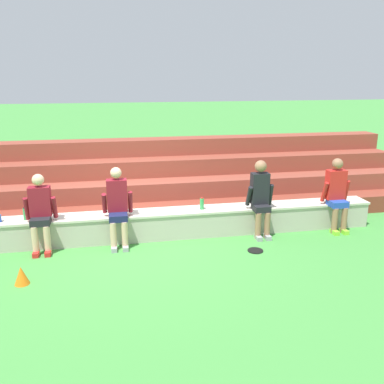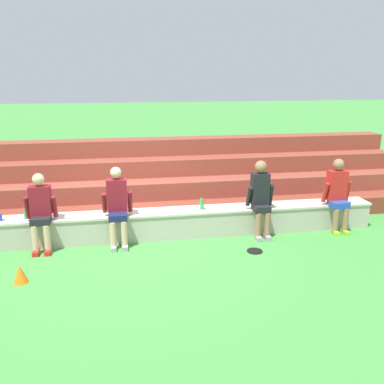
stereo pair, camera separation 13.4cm
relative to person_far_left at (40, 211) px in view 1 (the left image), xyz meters
name	(u,v)px [view 1 (the left image)]	position (x,y,z in m)	size (l,w,h in m)	color
ground_plane	(136,244)	(1.61, -0.01, -0.74)	(80.00, 80.00, 0.00)	#428E3D
stone_seating_wall	(134,225)	(1.61, 0.23, -0.46)	(9.45, 0.51, 0.52)	#B7AF9E
brick_bleachers	(129,184)	(1.61, 2.15, -0.16)	(12.86, 2.24, 1.53)	brown
person_far_left	(40,211)	(0.00, 0.00, 0.00)	(0.54, 0.52, 1.37)	#DBAD89
person_left_of_center	(118,205)	(1.32, 0.00, 0.03)	(0.54, 0.57, 1.43)	#DBAD89
person_center	(261,196)	(3.99, -0.03, 0.05)	(0.51, 0.51, 1.47)	#996B4C
person_right_of_center	(337,193)	(5.57, -0.03, 0.04)	(0.55, 0.52, 1.44)	#996B4C
water_bottle_mid_right	(25,214)	(-0.30, 0.21, -0.11)	(0.06, 0.06, 0.23)	green
water_bottle_near_right	(202,204)	(2.91, 0.20, -0.11)	(0.08, 0.08, 0.24)	green
frisbee	(255,251)	(3.67, -0.75, -0.73)	(0.27, 0.27, 0.02)	black
sports_cone	(21,276)	(-0.14, -1.24, -0.60)	(0.22, 0.22, 0.28)	orange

